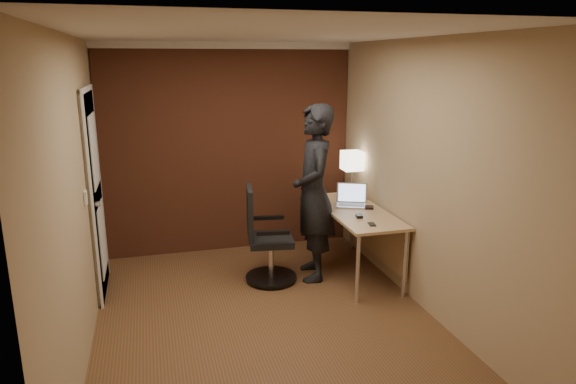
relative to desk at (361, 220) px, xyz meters
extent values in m
plane|color=brown|center=(-1.25, -0.82, -0.60)|extent=(4.00, 4.00, 0.00)
plane|color=white|center=(-1.25, -0.82, 1.90)|extent=(4.00, 4.00, 0.00)
plane|color=tan|center=(-1.25, 1.18, 0.65)|extent=(3.00, 0.00, 3.00)
plane|color=tan|center=(-1.25, -2.82, 0.65)|extent=(3.00, 0.00, 3.00)
plane|color=tan|center=(-2.75, -0.82, 0.65)|extent=(0.00, 4.00, 4.00)
plane|color=tan|center=(0.25, -0.82, 0.65)|extent=(0.00, 4.00, 4.00)
cube|color=brown|center=(-1.25, 1.15, 0.65)|extent=(2.98, 0.06, 2.50)
cube|color=silver|center=(-1.25, 1.14, 1.86)|extent=(3.00, 0.08, 0.08)
cube|color=silver|center=(-1.25, -2.78, 1.86)|extent=(3.00, 0.08, 0.08)
cube|color=silver|center=(-2.71, -0.82, 1.86)|extent=(0.08, 4.00, 0.08)
cube|color=silver|center=(0.21, -0.82, 1.86)|extent=(0.08, 4.00, 0.08)
cube|color=silver|center=(-2.73, 0.28, 0.40)|extent=(0.05, 0.82, 2.02)
cube|color=silver|center=(-2.71, 0.28, 0.40)|extent=(0.02, 0.92, 2.12)
cylinder|color=silver|center=(-2.68, -0.05, 0.40)|extent=(0.05, 0.05, 0.05)
cube|color=silver|center=(-2.74, -0.37, 0.55)|extent=(0.02, 0.08, 0.12)
cube|color=tan|center=(-0.07, 0.00, 0.11)|extent=(0.60, 1.50, 0.03)
cube|color=tan|center=(0.21, 0.00, -0.17)|extent=(0.02, 1.38, 0.54)
cylinder|color=silver|center=(-0.32, -0.69, -0.25)|extent=(0.04, 0.04, 0.70)
cylinder|color=silver|center=(-0.32, 0.69, -0.25)|extent=(0.04, 0.04, 0.70)
cylinder|color=silver|center=(0.18, -0.69, -0.25)|extent=(0.04, 0.04, 0.70)
cylinder|color=silver|center=(0.18, 0.69, -0.25)|extent=(0.04, 0.04, 0.70)
cube|color=silver|center=(0.10, 0.56, 0.14)|extent=(0.11, 0.11, 0.01)
cylinder|color=silver|center=(0.10, 0.56, 0.29)|extent=(0.01, 0.01, 0.30)
cube|color=white|center=(0.10, 0.56, 0.55)|extent=(0.22, 0.22, 0.22)
cube|color=silver|center=(-0.07, 0.14, 0.14)|extent=(0.39, 0.34, 0.01)
cube|color=silver|center=(-0.02, 0.25, 0.25)|extent=(0.33, 0.18, 0.22)
cube|color=#B2CCF2|center=(-0.02, 0.24, 0.25)|extent=(0.29, 0.16, 0.19)
cube|color=gray|center=(-0.07, 0.13, 0.14)|extent=(0.31, 0.23, 0.00)
cube|color=black|center=(-0.15, -0.28, 0.14)|extent=(0.08, 0.11, 0.03)
cube|color=black|center=(-0.12, -0.53, 0.13)|extent=(0.08, 0.12, 0.01)
cube|color=black|center=(0.09, 0.00, 0.14)|extent=(0.13, 0.14, 0.02)
cylinder|color=black|center=(-1.01, 0.03, -0.56)|extent=(0.55, 0.55, 0.03)
cylinder|color=silver|center=(-1.01, 0.03, -0.36)|extent=(0.06, 0.06, 0.41)
cube|color=black|center=(-1.01, 0.03, -0.14)|extent=(0.51, 0.51, 0.07)
cube|color=black|center=(-1.22, 0.06, 0.16)|extent=(0.11, 0.41, 0.54)
cube|color=black|center=(-0.97, 0.28, 0.02)|extent=(0.34, 0.10, 0.04)
cube|color=black|center=(-1.04, -0.22, 0.02)|extent=(0.34, 0.10, 0.04)
imported|color=black|center=(-0.54, 0.03, 0.33)|extent=(0.54, 0.74, 1.87)
camera|label=1|loc=(-2.18, -4.94, 1.70)|focal=32.00mm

